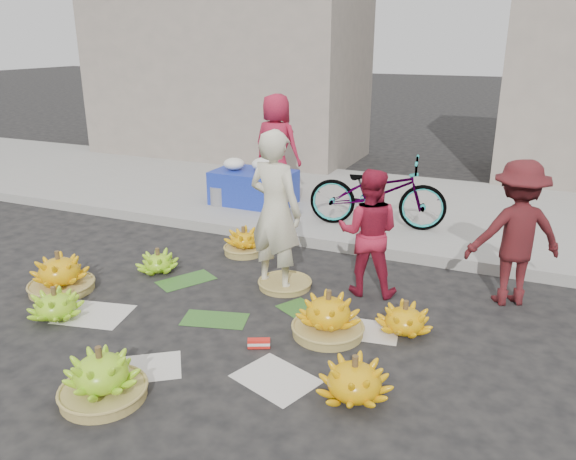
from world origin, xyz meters
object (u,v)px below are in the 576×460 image
at_px(banana_bunch_0, 60,274).
at_px(bicycle, 377,192).
at_px(banana_bunch_4, 328,316).
at_px(flower_table, 254,185).
at_px(vendor_cream, 275,211).

relative_size(banana_bunch_0, bicycle, 0.40).
distance_m(banana_bunch_4, flower_table, 4.19).
xyz_separation_m(banana_bunch_4, bicycle, (-0.35, 3.02, 0.43)).
xyz_separation_m(banana_bunch_0, bicycle, (2.73, 3.29, 0.42)).
xyz_separation_m(banana_bunch_4, vendor_cream, (-0.92, 0.80, 0.70)).
bearing_deg(banana_bunch_0, vendor_cream, 26.24).
bearing_deg(flower_table, vendor_cream, -57.60).
bearing_deg(banana_bunch_4, flower_table, 126.33).
distance_m(banana_bunch_0, flower_table, 3.70).
bearing_deg(vendor_cream, banana_bunch_4, 151.44).
bearing_deg(vendor_cream, bicycle, -91.82).
relative_size(flower_table, bicycle, 0.68).
xyz_separation_m(flower_table, bicycle, (2.13, -0.35, 0.20)).
relative_size(banana_bunch_0, banana_bunch_4, 1.16).
bearing_deg(flower_table, banana_bunch_4, -52.56).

